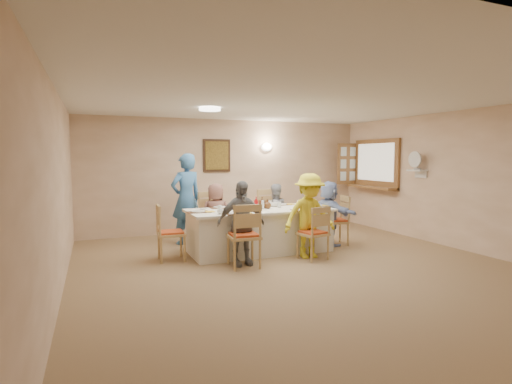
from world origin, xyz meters
name	(u,v)px	position (x,y,z in m)	size (l,w,h in m)	color
ground	(304,270)	(0.00, 0.00, 0.00)	(7.00, 7.00, 0.00)	#7D6448
room_walls	(305,167)	(0.00, 0.00, 1.51)	(7.00, 7.00, 7.00)	tan
wall_picture	(217,156)	(-0.30, 3.46, 1.70)	(0.62, 0.05, 0.72)	#3A2114
wall_sconce	(267,147)	(0.90, 3.44, 1.90)	(0.26, 0.09, 0.18)	white
ceiling_light	(210,109)	(-1.00, 1.50, 2.47)	(0.36, 0.36, 0.05)	white
serving_hatch	(376,164)	(3.21, 2.40, 1.50)	(0.06, 1.50, 1.15)	brown
hatch_sill	(371,187)	(3.09, 2.40, 0.97)	(0.30, 1.50, 0.05)	brown
shutter_door	(347,164)	(2.95, 3.16, 1.50)	(0.55, 0.04, 1.00)	brown
fan_shelf	(417,170)	(3.13, 1.05, 1.40)	(0.22, 0.36, 0.03)	white
desk_fan	(416,163)	(3.10, 1.05, 1.55)	(0.30, 0.30, 0.28)	#A5A5A8
dining_table	(260,230)	(-0.17, 1.29, 0.38)	(2.52, 1.07, 0.76)	white
chair_back_left	(214,219)	(-0.77, 2.09, 0.51)	(0.49, 0.49, 1.02)	tan
chair_back_right	(272,215)	(0.43, 2.09, 0.51)	(0.49, 0.49, 1.02)	tan
chair_front_left	(244,235)	(-0.77, 0.49, 0.49)	(0.47, 0.47, 0.98)	tan
chair_front_right	(313,232)	(0.43, 0.49, 0.44)	(0.42, 0.42, 0.89)	tan
chair_left_end	(171,232)	(-1.72, 1.29, 0.46)	(0.44, 0.44, 0.91)	tan
chair_right_end	(335,220)	(1.38, 1.29, 0.47)	(0.45, 0.45, 0.94)	tan
diner_back_left	(216,215)	(-0.77, 1.97, 0.59)	(0.59, 0.39, 1.19)	brown
diner_back_right	(275,213)	(0.43, 1.97, 0.57)	(0.59, 0.48, 1.14)	#9C9DA7
diner_front_left	(241,223)	(-0.77, 0.61, 0.65)	(0.77, 0.34, 1.31)	gray
diner_front_right	(309,216)	(0.43, 0.61, 0.70)	(0.92, 0.55, 1.40)	yellow
diner_right_end	(329,213)	(1.25, 1.29, 0.61)	(0.54, 1.17, 1.22)	#90A4D7
caregiver	(186,199)	(-1.22, 2.44, 0.87)	(0.73, 0.59, 1.73)	teal
placemat_fl	(235,214)	(-0.77, 0.87, 0.76)	(0.32, 0.24, 0.01)	#472B19
plate_fl	(235,213)	(-0.77, 0.87, 0.77)	(0.25, 0.25, 0.02)	white
napkin_fl	(247,213)	(-0.59, 0.82, 0.77)	(0.14, 0.14, 0.01)	yellow
placemat_fr	(302,210)	(0.43, 0.87, 0.76)	(0.34, 0.25, 0.01)	#472B19
plate_fr	(302,209)	(0.43, 0.87, 0.77)	(0.26, 0.26, 0.02)	white
napkin_fr	(312,209)	(0.61, 0.82, 0.77)	(0.14, 0.14, 0.01)	yellow
placemat_bl	(220,208)	(-0.77, 1.71, 0.76)	(0.36, 0.27, 0.01)	#472B19
plate_bl	(220,207)	(-0.77, 1.71, 0.77)	(0.24, 0.24, 0.01)	white
napkin_bl	(230,207)	(-0.59, 1.66, 0.77)	(0.13, 0.13, 0.01)	yellow
placemat_br	(280,205)	(0.43, 1.71, 0.76)	(0.36, 0.27, 0.01)	#472B19
plate_br	(280,204)	(0.43, 1.71, 0.77)	(0.25, 0.25, 0.02)	white
napkin_br	(290,204)	(0.61, 1.66, 0.77)	(0.14, 0.14, 0.01)	yellow
placemat_le	(198,212)	(-1.27, 1.29, 0.76)	(0.37, 0.28, 0.01)	#472B19
plate_le	(198,211)	(-1.27, 1.29, 0.77)	(0.22, 0.22, 0.01)	white
napkin_le	(210,211)	(-1.09, 1.24, 0.77)	(0.15, 0.15, 0.01)	yellow
placemat_re	(316,206)	(0.95, 1.29, 0.76)	(0.35, 0.26, 0.01)	#472B19
plate_re	(316,205)	(0.95, 1.29, 0.77)	(0.25, 0.25, 0.02)	white
napkin_re	(325,205)	(1.13, 1.24, 0.77)	(0.14, 0.14, 0.01)	yellow
teacup_a	(220,212)	(-1.00, 0.94, 0.80)	(0.12, 0.12, 0.08)	white
teacup_b	(270,203)	(0.27, 1.83, 0.80)	(0.08, 0.08, 0.07)	white
bowl_a	(252,210)	(-0.41, 1.05, 0.79)	(0.28, 0.28, 0.06)	white
bowl_b	(273,205)	(0.20, 1.54, 0.79)	(0.25, 0.25, 0.07)	white
condiment_ketchup	(256,203)	(-0.24, 1.30, 0.87)	(0.10, 0.10, 0.22)	#AE0E11
condiment_brown	(262,203)	(-0.10, 1.35, 0.86)	(0.11, 0.11, 0.21)	#573217
condiment_malt	(267,204)	(-0.03, 1.28, 0.84)	(0.16, 0.16, 0.17)	#573217
drinking_glass	(251,206)	(-0.32, 1.34, 0.82)	(0.06, 0.06, 0.10)	silver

